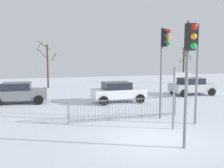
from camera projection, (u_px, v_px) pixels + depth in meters
ground_plane at (152, 138)px, 9.76m from camera, size 60.00×60.00×0.00m
traffic_light_rear_left at (195, 51)px, 11.49m from camera, size 0.47×0.46×4.84m
traffic_light_foreground_right at (164, 52)px, 12.36m from camera, size 0.40×0.53×4.80m
traffic_light_mid_right at (189, 56)px, 8.16m from camera, size 0.35×0.57×4.50m
direction_sign_post at (175, 95)px, 10.79m from camera, size 0.78×0.21×2.83m
pedestrian_guard_railing at (125, 109)px, 12.67m from camera, size 6.06×0.12×1.07m
car_grey_trailing at (19, 93)px, 16.98m from camera, size 3.88×2.08×1.47m
car_silver_far at (192, 86)px, 20.73m from camera, size 3.80×1.93×1.47m
car_white_mid at (118, 92)px, 17.41m from camera, size 3.81×1.95×1.47m
bare_tree_left at (47, 64)px, 25.14m from camera, size 1.97×1.97×4.87m
bare_tree_centre at (184, 65)px, 29.61m from camera, size 1.44×1.46×4.46m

